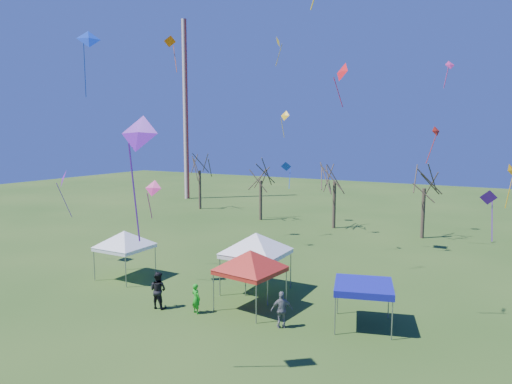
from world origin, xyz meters
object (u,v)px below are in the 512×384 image
(tent_red, at_px, (250,254))
(tent_blue, at_px, (364,287))
(person_grey, at_px, (282,310))
(radio_mast, at_px, (186,111))
(person_green, at_px, (196,298))
(tree_2, at_px, (335,165))
(tree_3, at_px, (425,170))
(tent_white_west, at_px, (124,234))
(person_dark, at_px, (158,290))
(tree_0, at_px, (199,157))
(tent_white_mid, at_px, (256,237))
(tree_1, at_px, (261,167))

(tent_red, height_order, tent_blue, tent_red)
(tent_red, distance_m, person_grey, 3.54)
(radio_mast, height_order, person_green, radio_mast)
(tree_2, relative_size, tree_3, 1.03)
(radio_mast, height_order, tent_white_west, radio_mast)
(tent_red, xyz_separation_m, person_grey, (2.52, -1.36, -2.08))
(tent_red, xyz_separation_m, tent_blue, (5.86, 0.70, -1.02))
(tent_red, bearing_deg, person_dark, -151.77)
(person_green, xyz_separation_m, person_grey, (4.66, 0.56, 0.11))
(tree_0, xyz_separation_m, tree_2, (18.48, -3.01, -0.20))
(tent_blue, xyz_separation_m, person_green, (-8.00, -2.63, -1.17))
(tree_2, relative_size, person_dark, 4.14)
(tent_white_west, relative_size, tent_red, 0.98)
(person_grey, bearing_deg, person_dark, -27.21)
(tent_red, bearing_deg, tree_3, 76.88)
(tree_0, distance_m, tent_white_mid, 31.06)
(tree_1, height_order, tent_white_west, tree_1)
(person_dark, bearing_deg, tent_red, -157.16)
(tree_1, relative_size, tent_red, 1.82)
(tent_white_west, bearing_deg, tree_2, 73.72)
(tree_3, xyz_separation_m, tent_white_mid, (-6.11, -19.53, -2.77))
(tree_3, xyz_separation_m, tent_red, (-5.11, -21.93, -3.10))
(tent_white_west, bearing_deg, tent_blue, 0.48)
(tent_red, bearing_deg, person_grey, -28.41)
(person_grey, bearing_deg, tent_blue, 176.54)
(tree_2, height_order, tent_blue, tree_2)
(radio_mast, relative_size, tree_1, 3.31)
(tree_3, relative_size, tent_white_west, 1.95)
(tent_white_mid, relative_size, person_dark, 2.35)
(tree_3, xyz_separation_m, person_dark, (-9.45, -24.26, -5.09))
(tree_0, xyz_separation_m, tent_red, (21.77, -25.27, -3.51))
(tree_2, xyz_separation_m, tent_blue, (9.15, -21.57, -4.33))
(tree_3, bearing_deg, tree_1, 177.94)
(tree_0, relative_size, tent_white_mid, 1.81)
(tent_red, bearing_deg, tree_1, 117.41)
(tree_1, distance_m, tent_white_west, 22.25)
(tree_1, xyz_separation_m, tent_white_west, (2.06, -21.97, -2.90))
(tree_2, relative_size, person_grey, 4.58)
(radio_mast, relative_size, tent_blue, 7.42)
(tree_1, relative_size, tent_white_mid, 1.62)
(tree_0, distance_m, tent_red, 33.54)
(tent_blue, height_order, person_dark, tent_blue)
(tree_0, distance_m, tent_blue, 37.25)
(tent_red, height_order, person_green, tent_red)
(tree_0, relative_size, tent_blue, 2.50)
(tree_3, bearing_deg, radio_mast, 163.69)
(person_grey, height_order, person_dark, person_dark)
(tent_white_mid, height_order, tent_red, tent_white_mid)
(person_grey, bearing_deg, person_green, -28.35)
(tree_0, distance_m, tree_3, 27.09)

